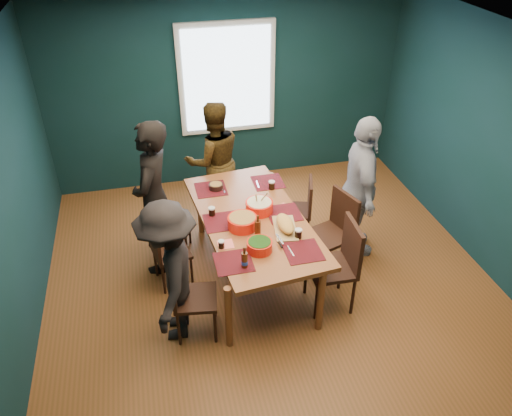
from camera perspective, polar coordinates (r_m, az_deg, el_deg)
The scene contains 26 objects.
room at distance 5.21m, azimuth 1.21°, elevation 4.86°, with size 5.01×5.01×2.71m.
dining_table at distance 5.44m, azimuth -0.37°, elevation -1.77°, with size 1.27×2.21×0.80m.
chair_left_far at distance 6.02m, azimuth -10.37°, elevation -1.11°, with size 0.47×0.47×0.87m.
chair_left_mid at distance 5.57m, azimuth -10.48°, elevation -4.58°, with size 0.45×0.45×0.84m.
chair_left_near at distance 4.94m, azimuth -8.01°, elevation -9.47°, with size 0.47×0.47×0.91m.
chair_right_far at distance 6.19m, azimuth 5.28°, elevation 0.30°, with size 0.47×0.47×0.84m.
chair_right_mid at distance 5.75m, azimuth 9.16°, elevation -2.07°, with size 0.55×0.55×0.97m.
chair_right_near at distance 5.24m, azimuth 9.64°, elevation -5.78°, with size 0.48×0.48×1.02m.
person_far_left at distance 5.61m, azimuth -11.58°, elevation 1.01°, with size 0.67×0.44×1.84m, color black.
person_back at distance 6.54m, azimuth -4.82°, elevation 5.44°, with size 0.78×0.61×1.60m, color black.
person_right at distance 5.89m, azimuth 11.84°, elevation 2.22°, with size 1.03×0.43×1.75m, color white.
person_near_left at distance 4.81m, azimuth -9.80°, elevation -7.32°, with size 0.99×0.57×1.54m, color black.
bowl_salad at distance 5.22m, azimuth -1.57°, elevation -1.59°, with size 0.31×0.31×0.13m.
bowl_dumpling at distance 5.46m, azimuth 0.38°, elevation 0.21°, with size 0.30×0.30×0.28m.
bowl_herbs at distance 4.91m, azimuth 0.40°, elevation -4.30°, with size 0.26×0.26×0.11m.
cutting_board at distance 5.20m, azimuth 3.35°, elevation -1.93°, with size 0.29×0.57×0.12m.
small_bowl at distance 5.90m, azimuth -4.59°, elevation 2.50°, with size 0.17×0.17×0.07m.
beer_bottle_a at distance 4.70m, azimuth -1.32°, elevation -5.97°, with size 0.06×0.06×0.24m.
beer_bottle_b at distance 5.09m, azimuth 0.20°, elevation -2.27°, with size 0.06×0.06×0.25m.
cola_glass_a at distance 4.96m, azimuth -3.98°, elevation -4.13°, with size 0.06×0.06×0.09m.
cola_glass_b at distance 5.09m, azimuth 4.86°, elevation -2.89°, with size 0.08×0.08×0.10m.
cola_glass_c at distance 5.87m, azimuth 1.81°, elevation 2.68°, with size 0.07×0.07×0.10m.
cola_glass_d at distance 5.43m, azimuth -5.07°, elevation -0.36°, with size 0.07×0.07×0.10m.
napkin_a at distance 5.57m, azimuth 3.23°, elevation 0.06°, with size 0.14×0.14×0.00m, color #FF716B.
napkin_b at distance 5.03m, azimuth -3.50°, elevation -4.17°, with size 0.16×0.16×0.00m, color #FF716B.
napkin_c at distance 4.92m, azimuth 5.34°, elevation -5.23°, with size 0.12×0.12×0.00m, color #FF716B.
Camera 1 is at (-1.16, -4.15, 3.89)m, focal length 35.00 mm.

